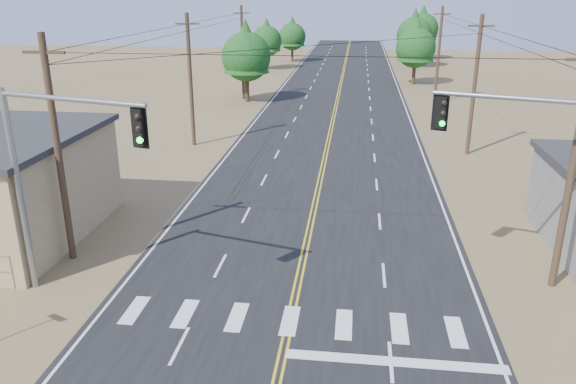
# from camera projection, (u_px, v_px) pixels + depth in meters

# --- Properties ---
(road) EXTENTS (15.00, 200.00, 0.02)m
(road) POSITION_uv_depth(u_px,v_px,m) (325.00, 156.00, 41.34)
(road) COLOR black
(road) RESTS_ON ground
(utility_pole_left_near) EXTENTS (1.80, 0.30, 10.00)m
(utility_pole_left_near) POSITION_uv_depth(u_px,v_px,m) (58.00, 150.00, 24.00)
(utility_pole_left_near) COLOR #4C3826
(utility_pole_left_near) RESTS_ON ground
(utility_pole_left_mid) EXTENTS (1.80, 0.30, 10.00)m
(utility_pole_left_mid) POSITION_uv_depth(u_px,v_px,m) (190.00, 80.00, 42.67)
(utility_pole_left_mid) COLOR #4C3826
(utility_pole_left_mid) RESTS_ON ground
(utility_pole_left_far) EXTENTS (1.80, 0.30, 10.00)m
(utility_pole_left_far) POSITION_uv_depth(u_px,v_px,m) (242.00, 52.00, 61.33)
(utility_pole_left_far) COLOR #4C3826
(utility_pole_left_far) RESTS_ON ground
(utility_pole_right_near) EXTENTS (1.80, 0.30, 10.00)m
(utility_pole_right_near) POSITION_uv_depth(u_px,v_px,m) (573.00, 168.00, 21.60)
(utility_pole_right_near) COLOR #4C3826
(utility_pole_right_near) RESTS_ON ground
(utility_pole_right_mid) EXTENTS (1.80, 0.30, 10.00)m
(utility_pole_right_mid) POSITION_uv_depth(u_px,v_px,m) (475.00, 85.00, 40.26)
(utility_pole_right_mid) COLOR #4C3826
(utility_pole_right_mid) RESTS_ON ground
(utility_pole_right_far) EXTENTS (1.80, 0.30, 10.00)m
(utility_pole_right_far) POSITION_uv_depth(u_px,v_px,m) (439.00, 55.00, 58.93)
(utility_pole_right_far) COLOR #4C3826
(utility_pole_right_far) RESTS_ON ground
(signal_mast_left) EXTENTS (6.26, 2.02, 8.23)m
(signal_mast_left) POSITION_uv_depth(u_px,v_px,m) (50.00, 163.00, 20.72)
(signal_mast_left) COLOR gray
(signal_mast_left) RESTS_ON ground
(signal_mast_right) EXTENTS (6.16, 2.15, 8.15)m
(signal_mast_right) POSITION_uv_depth(u_px,v_px,m) (553.00, 169.00, 20.25)
(signal_mast_right) COLOR gray
(signal_mast_right) RESTS_ON ground
(tree_left_near) EXTENTS (5.25, 5.25, 8.75)m
(tree_left_near) POSITION_uv_depth(u_px,v_px,m) (246.00, 52.00, 59.70)
(tree_left_near) COLOR #3F2D1E
(tree_left_near) RESTS_ON ground
(tree_left_mid) EXTENTS (4.58, 4.58, 7.64)m
(tree_left_mid) POSITION_uv_depth(u_px,v_px,m) (267.00, 38.00, 84.87)
(tree_left_mid) COLOR #3F2D1E
(tree_left_mid) RESTS_ON ground
(tree_left_far) EXTENTS (4.50, 4.50, 7.50)m
(tree_left_far) POSITION_uv_depth(u_px,v_px,m) (292.00, 34.00, 93.78)
(tree_left_far) COLOR #3F2D1E
(tree_left_far) RESTS_ON ground
(tree_right_near) EXTENTS (5.01, 5.01, 8.35)m
(tree_right_near) POSITION_uv_depth(u_px,v_px,m) (416.00, 44.00, 70.94)
(tree_right_near) COLOR #3F2D1E
(tree_right_near) RESTS_ON ground
(tree_right_mid) EXTENTS (5.38, 5.38, 8.96)m
(tree_right_mid) POSITION_uv_depth(u_px,v_px,m) (414.00, 31.00, 86.91)
(tree_right_mid) COLOR #3F2D1E
(tree_right_mid) RESTS_ON ground
(tree_right_far) EXTENTS (5.53, 5.53, 9.22)m
(tree_right_far) POSITION_uv_depth(u_px,v_px,m) (422.00, 26.00, 96.70)
(tree_right_far) COLOR #3F2D1E
(tree_right_far) RESTS_ON ground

